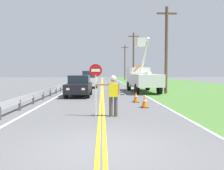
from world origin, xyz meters
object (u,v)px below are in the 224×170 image
at_px(stop_sign_paddle, 96,78).
at_px(utility_pole_mid, 133,57).
at_px(oncoming_suv_second, 90,79).
at_px(traffic_cone_mid, 136,97).
at_px(utility_pole_far, 125,62).
at_px(utility_pole_near, 166,49).
at_px(oncoming_sedan_nearest, 79,86).
at_px(traffic_cone_lead, 145,102).
at_px(utility_bucket_truck, 142,78).
at_px(flagger_worker, 113,93).

height_order(stop_sign_paddle, utility_pole_mid, utility_pole_mid).
xyz_separation_m(oncoming_suv_second, traffic_cone_mid, (3.79, -13.96, -0.72)).
relative_size(utility_pole_mid, utility_pole_far, 0.98).
xyz_separation_m(utility_pole_near, utility_pole_far, (-0.13, 36.75, 0.43)).
bearing_deg(oncoming_sedan_nearest, utility_pole_mid, 70.29).
xyz_separation_m(stop_sign_paddle, traffic_cone_lead, (2.63, 2.41, -1.37)).
xyz_separation_m(stop_sign_paddle, oncoming_suv_second, (-1.30, 18.67, -0.65)).
bearing_deg(oncoming_sedan_nearest, utility_bucket_truck, 35.46).
height_order(utility_pole_near, utility_pole_far, utility_pole_far).
distance_m(traffic_cone_lead, traffic_cone_mid, 2.31).
xyz_separation_m(utility_pole_far, traffic_cone_mid, (-3.50, -42.63, -4.20)).
bearing_deg(utility_pole_near, traffic_cone_mid, -121.73).
xyz_separation_m(oncoming_sedan_nearest, utility_pole_mid, (7.15, 19.97, 3.63)).
relative_size(utility_pole_far, traffic_cone_mid, 12.43).
bearing_deg(oncoming_sedan_nearest, traffic_cone_mid, -42.22).
height_order(utility_bucket_truck, traffic_cone_mid, utility_bucket_truck).
distance_m(oncoming_sedan_nearest, traffic_cone_lead, 7.36).
xyz_separation_m(utility_bucket_truck, traffic_cone_mid, (-1.76, -7.86, -1.08)).
bearing_deg(utility_pole_mid, traffic_cone_mid, -97.39).
height_order(utility_pole_near, traffic_cone_lead, utility_pole_near).
height_order(stop_sign_paddle, oncoming_suv_second, stop_sign_paddle).
bearing_deg(utility_pole_mid, traffic_cone_lead, -96.44).
relative_size(stop_sign_paddle, traffic_cone_lead, 3.33).
distance_m(utility_pole_far, traffic_cone_mid, 42.98).
bearing_deg(oncoming_suv_second, traffic_cone_lead, -76.41).
distance_m(utility_pole_near, utility_pole_mid, 17.81).
relative_size(utility_bucket_truck, traffic_cone_mid, 9.87).
xyz_separation_m(oncoming_sedan_nearest, utility_pole_far, (7.58, 38.93, 3.70)).
bearing_deg(flagger_worker, traffic_cone_mid, 69.93).
bearing_deg(oncoming_sedan_nearest, utility_pole_near, 15.73).
xyz_separation_m(utility_bucket_truck, utility_pole_mid, (1.31, 15.80, 3.05)).
height_order(flagger_worker, oncoming_sedan_nearest, flagger_worker).
relative_size(flagger_worker, traffic_cone_mid, 2.61).
distance_m(stop_sign_paddle, traffic_cone_lead, 3.82).
height_order(oncoming_suv_second, utility_pole_near, utility_pole_near).
bearing_deg(traffic_cone_mid, traffic_cone_lead, -86.53).
xyz_separation_m(utility_pole_near, utility_pole_mid, (-0.56, 17.79, 0.36)).
relative_size(oncoming_sedan_nearest, traffic_cone_mid, 5.92).
relative_size(flagger_worker, utility_pole_near, 0.23).
bearing_deg(utility_pole_near, utility_pole_mid, 91.81).
bearing_deg(utility_pole_mid, utility_bucket_truck, -94.73).
xyz_separation_m(flagger_worker, utility_pole_mid, (4.79, 28.38, 3.42)).
distance_m(utility_pole_near, traffic_cone_mid, 7.87).
relative_size(flagger_worker, stop_sign_paddle, 0.78).
bearing_deg(utility_pole_far, utility_bucket_truck, -92.86).
bearing_deg(utility_bucket_truck, oncoming_sedan_nearest, -144.54).
bearing_deg(utility_pole_mid, utility_pole_near, -88.19).
height_order(oncoming_suv_second, traffic_cone_mid, oncoming_suv_second).
xyz_separation_m(flagger_worker, utility_pole_near, (5.35, 10.59, 3.06)).
bearing_deg(stop_sign_paddle, traffic_cone_lead, 42.47).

